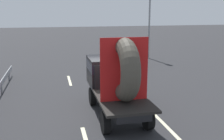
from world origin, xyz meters
TOP-DOWN VIEW (x-y plane):
  - ground_plane at (0.00, 0.00)m, footprint 120.00×120.00m
  - flatbed_truck at (0.35, -0.51)m, footprint 2.02×5.14m
  - distant_sedan at (3.66, 10.45)m, footprint 1.86×4.34m
  - traffic_light at (6.66, 12.12)m, footprint 0.42×0.36m
  - lane_dash_left_far at (-1.31, 5.53)m, footprint 0.16×2.51m
  - lane_dash_right_near at (2.00, -2.36)m, footprint 0.16×2.54m
  - lane_dash_right_far at (2.00, 4.73)m, footprint 0.16×2.42m

SIDE VIEW (x-z plane):
  - ground_plane at x=0.00m, z-range 0.00..0.00m
  - lane_dash_left_far at x=-1.31m, z-range 0.00..0.01m
  - lane_dash_right_near at x=2.00m, z-range 0.00..0.01m
  - lane_dash_right_far at x=2.00m, z-range 0.00..0.01m
  - distant_sedan at x=3.66m, z-range 0.05..1.47m
  - flatbed_truck at x=0.35m, z-range -0.07..3.51m
  - traffic_light at x=6.66m, z-range 0.93..7.37m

